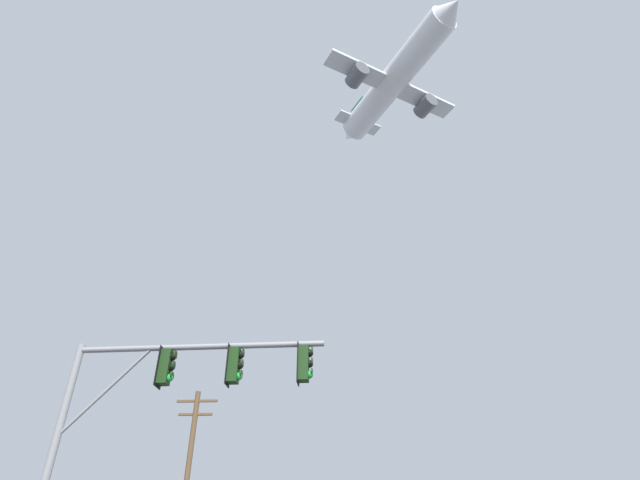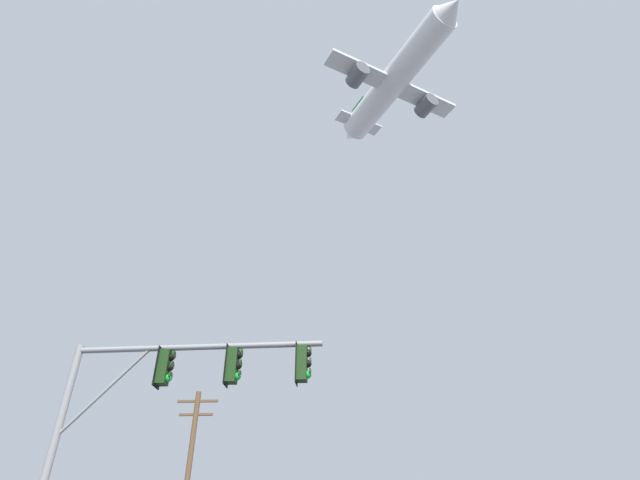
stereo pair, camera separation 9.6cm
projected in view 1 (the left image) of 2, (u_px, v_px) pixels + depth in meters
signal_pole_near at (164, 399)px, 12.51m from camera, size 6.67×0.57×6.69m
airplane at (394, 80)px, 53.85m from camera, size 14.67×19.00×5.63m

